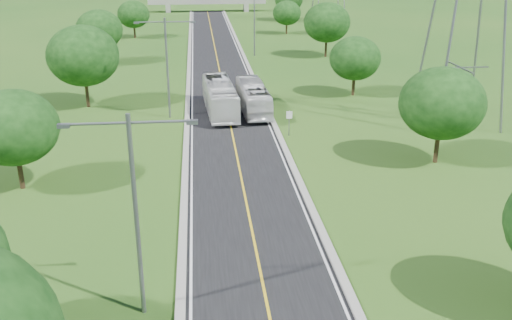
# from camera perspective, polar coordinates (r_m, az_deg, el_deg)

# --- Properties ---
(ground) EXTENTS (260.00, 260.00, 0.00)m
(ground) POSITION_cam_1_polar(r_m,az_deg,el_deg) (73.62, -3.44, 7.74)
(ground) COLOR #204E16
(ground) RESTS_ON ground
(road) EXTENTS (8.00, 150.00, 0.06)m
(road) POSITION_cam_1_polar(r_m,az_deg,el_deg) (79.46, -3.64, 8.74)
(road) COLOR black
(road) RESTS_ON ground
(curb_left) EXTENTS (0.50, 150.00, 0.22)m
(curb_left) POSITION_cam_1_polar(r_m,az_deg,el_deg) (79.40, -6.74, 8.68)
(curb_left) COLOR gray
(curb_left) RESTS_ON ground
(curb_right) EXTENTS (0.50, 150.00, 0.22)m
(curb_right) POSITION_cam_1_polar(r_m,az_deg,el_deg) (79.72, -0.55, 8.88)
(curb_right) COLOR gray
(curb_right) RESTS_ON ground
(speed_limit_sign) EXTENTS (0.55, 0.09, 2.40)m
(speed_limit_sign) POSITION_cam_1_polar(r_m,az_deg,el_deg) (52.51, 3.34, 4.11)
(speed_limit_sign) COLOR slate
(speed_limit_sign) RESTS_ON ground
(overpass) EXTENTS (30.00, 3.00, 3.20)m
(overpass) POSITION_cam_1_polar(r_m,az_deg,el_deg) (152.33, -4.90, 15.46)
(overpass) COLOR gray
(overpass) RESTS_ON ground
(streetlight_near_left) EXTENTS (5.90, 0.25, 10.00)m
(streetlight_near_left) POSITION_cam_1_polar(r_m,az_deg,el_deg) (26.16, -12.02, -4.01)
(streetlight_near_left) COLOR slate
(streetlight_near_left) RESTS_ON ground
(streetlight_mid_left) EXTENTS (5.90, 0.25, 10.00)m
(streetlight_mid_left) POSITION_cam_1_polar(r_m,az_deg,el_deg) (57.73, -8.91, 9.88)
(streetlight_mid_left) COLOR slate
(streetlight_mid_left) RESTS_ON ground
(streetlight_far_right) EXTENTS (5.90, 0.25, 10.00)m
(streetlight_far_right) POSITION_cam_1_polar(r_m,az_deg,el_deg) (90.72, -0.16, 14.09)
(streetlight_far_right) COLOR slate
(streetlight_far_right) RESTS_ON ground
(tree_lb) EXTENTS (6.30, 6.30, 7.33)m
(tree_lb) POSITION_cam_1_polar(r_m,az_deg,el_deg) (43.44, -23.10, 3.01)
(tree_lb) COLOR black
(tree_lb) RESTS_ON ground
(tree_lc) EXTENTS (7.56, 7.56, 8.79)m
(tree_lc) POSITION_cam_1_polar(r_m,az_deg,el_deg) (63.78, -16.91, 9.94)
(tree_lc) COLOR black
(tree_lc) RESTS_ON ground
(tree_ld) EXTENTS (6.72, 6.72, 7.82)m
(tree_ld) POSITION_cam_1_polar(r_m,az_deg,el_deg) (87.56, -15.41, 12.46)
(tree_ld) COLOR black
(tree_ld) RESTS_ON ground
(tree_le) EXTENTS (5.88, 5.88, 6.84)m
(tree_le) POSITION_cam_1_polar(r_m,az_deg,el_deg) (110.92, -12.17, 14.06)
(tree_le) COLOR black
(tree_le) RESTS_ON ground
(tree_rb) EXTENTS (6.72, 6.72, 7.82)m
(tree_rb) POSITION_cam_1_polar(r_m,az_deg,el_deg) (47.24, 18.10, 5.41)
(tree_rb) COLOR black
(tree_rb) RESTS_ON ground
(tree_rc) EXTENTS (5.88, 5.88, 6.84)m
(tree_rc) POSITION_cam_1_polar(r_m,az_deg,el_deg) (67.27, 9.88, 9.98)
(tree_rc) COLOR black
(tree_rc) RESTS_ON ground
(tree_rd) EXTENTS (7.14, 7.14, 8.30)m
(tree_rd) POSITION_cam_1_polar(r_m,az_deg,el_deg) (90.60, 7.11, 13.49)
(tree_rd) COLOR black
(tree_rd) RESTS_ON ground
(tree_re) EXTENTS (5.46, 5.46, 6.35)m
(tree_re) POSITION_cam_1_polar(r_m,az_deg,el_deg) (113.70, 3.10, 14.48)
(tree_re) COLOR black
(tree_re) RESTS_ON ground
(tree_rf) EXTENTS (6.30, 6.30, 7.33)m
(tree_rf) POSITION_cam_1_polar(r_m,az_deg,el_deg) (133.83, 3.29, 15.71)
(tree_rf) COLOR black
(tree_rf) RESTS_ON ground
(bus_outbound) EXTENTS (2.93, 10.93, 3.02)m
(bus_outbound) POSITION_cam_1_polar(r_m,az_deg,el_deg) (60.04, -0.28, 6.28)
(bus_outbound) COLOR silver
(bus_outbound) RESTS_ON road
(bus_inbound) EXTENTS (3.43, 11.98, 3.30)m
(bus_inbound) POSITION_cam_1_polar(r_m,az_deg,el_deg) (59.81, -3.63, 6.31)
(bus_inbound) COLOR silver
(bus_inbound) RESTS_ON road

